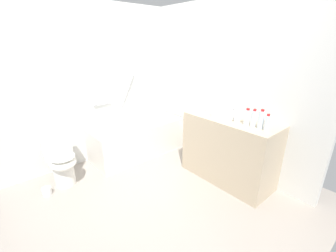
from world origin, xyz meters
TOP-DOWN VIEW (x-y plane):
  - ground_plane at (0.00, 0.00)m, footprint 3.63×3.63m
  - wall_back_tiled at (0.00, 1.36)m, footprint 3.01×0.10m
  - wall_right_mirror at (1.36, 0.00)m, footprint 0.10×3.03m
  - bathtub at (0.50, 0.99)m, footprint 1.54×0.66m
  - toilet at (-0.75, 0.91)m, footprint 0.37×0.50m
  - vanity_counter at (1.03, -0.46)m, footprint 0.55×1.22m
  - sink_basin at (1.02, -0.34)m, footprint 0.35×0.35m
  - sink_faucet at (1.23, -0.34)m, footprint 0.10×0.15m
  - water_bottle_0 at (0.96, -0.71)m, footprint 0.07×0.07m
  - water_bottle_1 at (0.97, -0.79)m, footprint 0.06×0.06m
  - water_bottle_2 at (0.95, -0.96)m, footprint 0.06×0.06m
  - water_bottle_3 at (0.97, -0.87)m, footprint 0.07×0.07m
  - drinking_glass_0 at (0.97, 0.01)m, footprint 0.07×0.07m
  - drinking_glass_1 at (1.02, -0.07)m, footprint 0.07×0.07m
  - drinking_glass_2 at (0.96, -0.57)m, footprint 0.07×0.07m
  - toilet_paper_roll at (-1.01, 0.79)m, footprint 0.11×0.11m

SIDE VIEW (x-z plane):
  - ground_plane at x=0.00m, z-range 0.00..0.00m
  - toilet_paper_roll at x=-1.01m, z-range 0.00..0.10m
  - bathtub at x=0.50m, z-range -0.37..0.97m
  - toilet at x=-0.75m, z-range -0.01..0.68m
  - vanity_counter at x=1.03m, z-range 0.00..0.89m
  - sink_basin at x=1.02m, z-range 0.89..0.95m
  - sink_faucet at x=1.23m, z-range 0.89..0.97m
  - drinking_glass_1 at x=1.02m, z-range 0.89..0.98m
  - drinking_glass_0 at x=0.97m, z-range 0.89..0.98m
  - drinking_glass_2 at x=0.96m, z-range 0.89..0.98m
  - water_bottle_2 at x=0.95m, z-range 0.89..1.08m
  - water_bottle_0 at x=0.96m, z-range 0.89..1.09m
  - water_bottle_1 at x=0.97m, z-range 0.89..1.10m
  - water_bottle_3 at x=0.97m, z-range 0.89..1.11m
  - wall_back_tiled at x=0.00m, z-range 0.00..2.38m
  - wall_right_mirror at x=1.36m, z-range 0.00..2.38m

